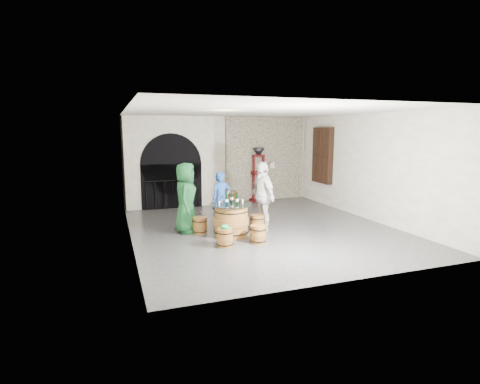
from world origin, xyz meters
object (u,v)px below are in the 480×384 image
object	(u,v)px
wine_bottle_left	(227,199)
side_barrel	(231,199)
barrel_stool_near_left	(225,238)
barrel_table	(231,220)
person_blue	(221,199)
corking_press	(259,170)
person_white	(262,196)
wine_bottle_center	(237,199)
barrel_stool_right	(257,223)
barrel_stool_far	(223,220)
barrel_stool_near_right	(258,234)
barrel_stool_left	(200,225)
wine_bottle_right	(232,197)
person_green	(186,198)

from	to	relation	value
wine_bottle_left	side_barrel	distance (m)	3.79
barrel_stool_near_left	wine_bottle_left	bearing A→B (deg)	69.07
barrel_table	barrel_stool_near_left	world-z (taller)	barrel_table
barrel_stool_near_left	person_blue	world-z (taller)	person_blue
wine_bottle_left	corking_press	bearing A→B (deg)	58.57
person_white	side_barrel	bearing A→B (deg)	170.68
wine_bottle_center	barrel_stool_right	bearing A→B (deg)	26.77
person_blue	barrel_stool_far	bearing A→B (deg)	-98.88
barrel_stool_near_right	wine_bottle_left	distance (m)	1.20
barrel_table	barrel_stool_right	bearing A→B (deg)	18.54
barrel_stool_left	wine_bottle_left	xyz separation A→B (m)	(0.58, -0.56, 0.76)
wine_bottle_center	corking_press	size ratio (longest dim) A/B	0.16
barrel_stool_near_left	wine_bottle_center	world-z (taller)	wine_bottle_center
wine_bottle_right	barrel_table	bearing A→B (deg)	-112.66
wine_bottle_left	wine_bottle_center	bearing A→B (deg)	-8.36
wine_bottle_center	barrel_stool_left	bearing A→B (deg)	144.36
wine_bottle_left	wine_bottle_center	world-z (taller)	same
barrel_table	barrel_stool_far	world-z (taller)	barrel_table
barrel_stool_near_left	wine_bottle_center	distance (m)	1.18
corking_press	barrel_table	bearing A→B (deg)	-131.68
barrel_table	barrel_stool_near_left	distance (m)	0.91
barrel_stool_right	wine_bottle_center	bearing A→B (deg)	-153.23
barrel_stool_left	side_barrel	world-z (taller)	side_barrel
barrel_stool_right	barrel_stool_near_right	world-z (taller)	same
barrel_stool_near_right	person_green	distance (m)	2.22
barrel_stool_right	person_blue	xyz separation A→B (m)	(-0.76, 0.84, 0.56)
barrel_stool_right	wine_bottle_left	bearing A→B (deg)	-161.87
person_green	wine_bottle_center	size ratio (longest dim) A/B	5.73
barrel_stool_near_right	person_white	bearing A→B (deg)	62.93
barrel_stool_right	person_white	bearing A→B (deg)	18.54
wine_bottle_left	wine_bottle_center	distance (m)	0.26
barrel_table	barrel_stool_left	world-z (taller)	barrel_table
barrel_table	person_green	world-z (taller)	person_green
wine_bottle_center	wine_bottle_right	size ratio (longest dim) A/B	1.00
person_white	barrel_stool_far	bearing A→B (deg)	-127.47
wine_bottle_left	barrel_stool_far	bearing A→B (deg)	78.61
barrel_stool_right	barrel_stool_near_right	bearing A→B (deg)	-110.99
barrel_stool_left	barrel_stool_near_left	world-z (taller)	same
barrel_stool_left	wine_bottle_center	world-z (taller)	wine_bottle_center
side_barrel	barrel_stool_left	bearing A→B (deg)	-121.59
barrel_stool_left	barrel_stool_far	xyz separation A→B (m)	(0.76, 0.35, 0.00)
barrel_table	barrel_stool_left	size ratio (longest dim) A/B	2.55
barrel_table	side_barrel	bearing A→B (deg)	72.35
person_green	side_barrel	xyz separation A→B (m)	(2.12, 2.72, -0.64)
barrel_stool_far	wine_bottle_center	bearing A→B (deg)	-85.35
barrel_stool_left	person_white	size ratio (longest dim) A/B	0.23
barrel_stool_far	person_green	bearing A→B (deg)	-173.41
barrel_stool_far	wine_bottle_center	distance (m)	1.22
barrel_stool_near_left	person_white	size ratio (longest dim) A/B	0.23
person_green	wine_bottle_right	bearing A→B (deg)	-99.25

